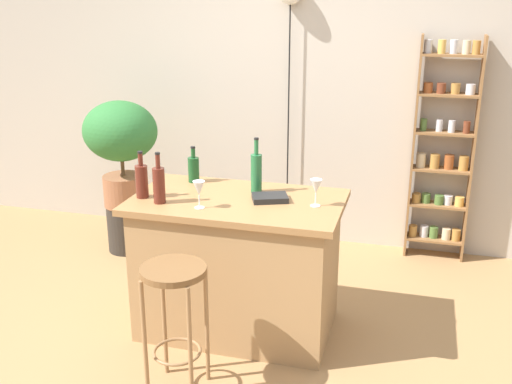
# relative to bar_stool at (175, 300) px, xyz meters

# --- Properties ---
(ground) EXTENTS (12.00, 12.00, 0.00)m
(ground) POSITION_rel_bar_stool_xyz_m (0.13, 0.41, -0.55)
(ground) COLOR #A37A4C
(back_wall) EXTENTS (6.40, 0.10, 2.80)m
(back_wall) POSITION_rel_bar_stool_xyz_m (0.13, 2.36, 0.85)
(back_wall) COLOR #BCB2A3
(back_wall) RESTS_ON ground
(kitchen_counter) EXTENTS (1.29, 0.76, 0.89)m
(kitchen_counter) POSITION_rel_bar_stool_xyz_m (0.13, 0.71, -0.10)
(kitchen_counter) COLOR #A87F51
(kitchen_counter) RESTS_ON ground
(bar_stool) EXTENTS (0.35, 0.35, 0.74)m
(bar_stool) POSITION_rel_bar_stool_xyz_m (0.00, 0.00, 0.00)
(bar_stool) COLOR #997047
(bar_stool) RESTS_ON ground
(spice_shelf) EXTENTS (0.47, 0.16, 1.78)m
(spice_shelf) POSITION_rel_bar_stool_xyz_m (1.35, 2.21, 0.34)
(spice_shelf) COLOR olive
(spice_shelf) RESTS_ON ground
(plant_stool) EXTENTS (0.32, 0.32, 0.40)m
(plant_stool) POSITION_rel_bar_stool_xyz_m (-1.14, 1.66, -0.35)
(plant_stool) COLOR #2D2823
(plant_stool) RESTS_ON ground
(potted_plant) EXTENTS (0.60, 0.54, 0.87)m
(potted_plant) POSITION_rel_bar_stool_xyz_m (-1.14, 1.66, 0.40)
(potted_plant) COLOR #935B3D
(potted_plant) RESTS_ON plant_stool
(bottle_wine_red) EXTENTS (0.07, 0.07, 0.31)m
(bottle_wine_red) POSITION_rel_bar_stool_xyz_m (-0.30, 0.52, 0.45)
(bottle_wine_red) COLOR #5B2319
(bottle_wine_red) RESTS_ON kitchen_counter
(bottle_sauce_amber) EXTENTS (0.07, 0.07, 0.24)m
(bottle_sauce_amber) POSITION_rel_bar_stool_xyz_m (-0.25, 0.97, 0.43)
(bottle_sauce_amber) COLOR #194C23
(bottle_sauce_amber) RESTS_ON kitchen_counter
(bottle_spirits_clear) EXTENTS (0.07, 0.07, 0.35)m
(bottle_spirits_clear) POSITION_rel_bar_stool_xyz_m (0.21, 0.87, 0.47)
(bottle_spirits_clear) COLOR #236638
(bottle_spirits_clear) RESTS_ON kitchen_counter
(bottle_vinegar) EXTENTS (0.08, 0.08, 0.29)m
(bottle_vinegar) POSITION_rel_bar_stool_xyz_m (-0.44, 0.59, 0.45)
(bottle_vinegar) COLOR #5B2319
(bottle_vinegar) RESTS_ON kitchen_counter
(wine_glass_left) EXTENTS (0.07, 0.07, 0.16)m
(wine_glass_left) POSITION_rel_bar_stool_xyz_m (-0.04, 0.50, 0.45)
(wine_glass_left) COLOR silver
(wine_glass_left) RESTS_ON kitchen_counter
(wine_glass_center) EXTENTS (0.07, 0.07, 0.16)m
(wine_glass_center) POSITION_rel_bar_stool_xyz_m (0.61, 0.72, 0.45)
(wine_glass_center) COLOR silver
(wine_glass_center) RESTS_ON kitchen_counter
(cookbook) EXTENTS (0.25, 0.22, 0.03)m
(cookbook) POSITION_rel_bar_stool_xyz_m (0.33, 0.74, 0.35)
(cookbook) COLOR black
(cookbook) RESTS_ON kitchen_counter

